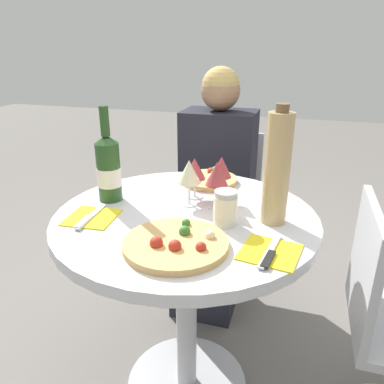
# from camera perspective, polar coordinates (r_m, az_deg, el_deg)

# --- Properties ---
(ground_plane) EXTENTS (12.00, 12.00, 0.00)m
(ground_plane) POSITION_cam_1_polar(r_m,az_deg,el_deg) (1.69, -0.79, -27.22)
(ground_plane) COLOR slate
(ground_plane) RESTS_ON ground
(dining_table) EXTENTS (0.86, 0.86, 0.76)m
(dining_table) POSITION_cam_1_polar(r_m,az_deg,el_deg) (1.30, -0.92, -9.91)
(dining_table) COLOR #B2B2B7
(dining_table) RESTS_ON ground_plane
(chair_behind_diner) EXTENTS (0.40, 0.40, 0.83)m
(chair_behind_diner) POSITION_cam_1_polar(r_m,az_deg,el_deg) (2.06, 4.23, -2.98)
(chair_behind_diner) COLOR #ADADB2
(chair_behind_diner) RESTS_ON ground_plane
(seated_diner) EXTENTS (0.35, 0.48, 1.18)m
(seated_diner) POSITION_cam_1_polar(r_m,az_deg,el_deg) (1.89, 3.35, -1.61)
(seated_diner) COLOR black
(seated_diner) RESTS_ON ground_plane
(pizza_large) EXTENTS (0.29, 0.29, 0.05)m
(pizza_large) POSITION_cam_1_polar(r_m,az_deg,el_deg) (1.03, -2.44, -7.85)
(pizza_large) COLOR tan
(pizza_large) RESTS_ON dining_table
(pizza_small_far) EXTENTS (0.22, 0.22, 0.05)m
(pizza_small_far) POSITION_cam_1_polar(r_m,az_deg,el_deg) (1.49, 2.99, 2.03)
(pizza_small_far) COLOR tan
(pizza_small_far) RESTS_ON dining_table
(wine_bottle) EXTENTS (0.08, 0.08, 0.33)m
(wine_bottle) POSITION_cam_1_polar(r_m,az_deg,el_deg) (1.32, -12.60, 3.60)
(wine_bottle) COLOR #23471E
(wine_bottle) RESTS_ON dining_table
(tall_carafe) EXTENTS (0.08, 0.08, 0.36)m
(tall_carafe) POSITION_cam_1_polar(r_m,az_deg,el_deg) (1.14, 12.84, 3.47)
(tall_carafe) COLOR tan
(tall_carafe) RESTS_ON dining_table
(sugar_shaker) EXTENTS (0.07, 0.07, 0.11)m
(sugar_shaker) POSITION_cam_1_polar(r_m,az_deg,el_deg) (1.14, 5.10, -2.48)
(sugar_shaker) COLOR silver
(sugar_shaker) RESTS_ON dining_table
(wine_glass_front_left) EXTENTS (0.08, 0.08, 0.16)m
(wine_glass_front_left) POSITION_cam_1_polar(r_m,az_deg,el_deg) (1.25, -0.45, 3.01)
(wine_glass_front_left) COLOR silver
(wine_glass_front_left) RESTS_ON dining_table
(wine_glass_back_left) EXTENTS (0.08, 0.08, 0.15)m
(wine_glass_back_left) POSITION_cam_1_polar(r_m,az_deg,el_deg) (1.32, 0.42, 3.48)
(wine_glass_back_left) COLOR silver
(wine_glass_back_left) RESTS_ON dining_table
(wine_glass_back_right) EXTENTS (0.07, 0.07, 0.16)m
(wine_glass_back_right) POSITION_cam_1_polar(r_m,az_deg,el_deg) (1.29, 4.50, 3.65)
(wine_glass_back_right) COLOR silver
(wine_glass_back_right) RESTS_ON dining_table
(wine_glass_front_right) EXTENTS (0.08, 0.08, 0.16)m
(wine_glass_front_right) POSITION_cam_1_polar(r_m,az_deg,el_deg) (1.23, 3.81, 2.68)
(wine_glass_front_right) COLOR silver
(wine_glass_front_right) RESTS_ON dining_table
(place_setting_left) EXTENTS (0.16, 0.19, 0.01)m
(place_setting_left) POSITION_cam_1_polar(r_m,az_deg,el_deg) (1.23, -15.12, -3.75)
(place_setting_left) COLOR yellow
(place_setting_left) RESTS_ON dining_table
(place_setting_right) EXTENTS (0.17, 0.19, 0.01)m
(place_setting_right) POSITION_cam_1_polar(r_m,az_deg,el_deg) (1.02, 11.79, -8.97)
(place_setting_right) COLOR yellow
(place_setting_right) RESTS_ON dining_table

